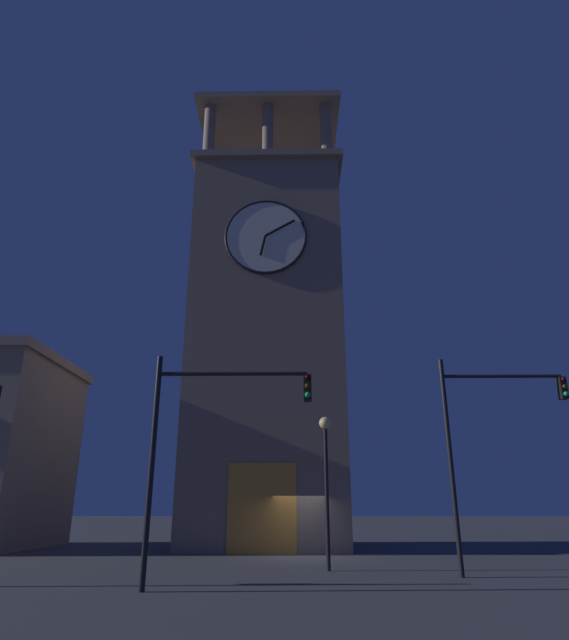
# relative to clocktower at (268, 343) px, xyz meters

# --- Properties ---
(ground_plane) EXTENTS (200.00, 200.00, 0.00)m
(ground_plane) POSITION_rel_clocktower_xyz_m (-1.78, 5.41, -11.22)
(ground_plane) COLOR #424247
(clocktower) EXTENTS (8.88, 9.03, 28.38)m
(clocktower) POSITION_rel_clocktower_xyz_m (0.00, 0.00, 0.00)
(clocktower) COLOR gray
(clocktower) RESTS_ON ground_plane
(traffic_signal_near) EXTENTS (4.45, 0.41, 6.15)m
(traffic_signal_near) POSITION_rel_clocktower_xyz_m (1.01, 15.35, -7.12)
(traffic_signal_near) COLOR black
(traffic_signal_near) RESTS_ON ground_plane
(traffic_signal_mid) EXTENTS (4.21, 0.41, 6.83)m
(traffic_signal_mid) POSITION_rel_clocktower_xyz_m (-7.80, 12.33, -6.74)
(traffic_signal_mid) COLOR black
(traffic_signal_mid) RESTS_ON ground_plane
(street_lamp) EXTENTS (0.44, 0.44, 5.13)m
(street_lamp) POSITION_rel_clocktower_xyz_m (-2.61, 10.66, -7.64)
(street_lamp) COLOR black
(street_lamp) RESTS_ON ground_plane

